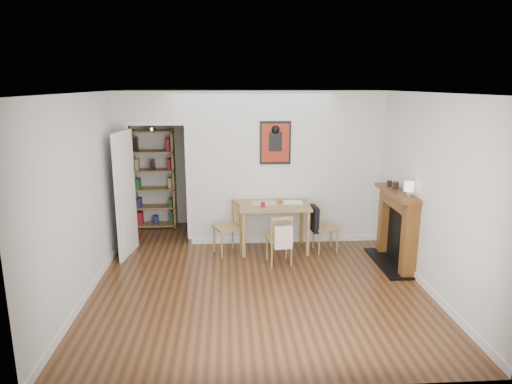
{
  "coord_description": "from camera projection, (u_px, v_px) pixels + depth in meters",
  "views": [
    {
      "loc": [
        -0.4,
        -6.2,
        2.71
      ],
      "look_at": [
        0.03,
        0.6,
        1.09
      ],
      "focal_mm": 32.0,
      "sensor_mm": 36.0,
      "label": 1
    }
  ],
  "objects": [
    {
      "name": "red_glass",
      "position": [
        263.0,
        204.0,
        7.29
      ],
      "size": [
        0.06,
        0.06,
        0.08
      ],
      "primitive_type": "cylinder",
      "color": "maroon",
      "rests_on": "dining_table"
    },
    {
      "name": "ground",
      "position": [
        257.0,
        274.0,
        6.67
      ],
      "size": [
        5.2,
        5.2,
        0.0
      ],
      "primitive_type": "plane",
      "color": "brown",
      "rests_on": "ground"
    },
    {
      "name": "notebook",
      "position": [
        293.0,
        202.0,
        7.56
      ],
      "size": [
        0.33,
        0.25,
        0.02
      ],
      "primitive_type": "cube",
      "rotation": [
        0.0,
        0.0,
        -0.06
      ],
      "color": "white",
      "rests_on": "dining_table"
    },
    {
      "name": "orange_fruit",
      "position": [
        281.0,
        200.0,
        7.59
      ],
      "size": [
        0.07,
        0.07,
        0.07
      ],
      "primitive_type": "sphere",
      "color": "#DC510B",
      "rests_on": "dining_table"
    },
    {
      "name": "mantel_lamp",
      "position": [
        409.0,
        187.0,
        6.38
      ],
      "size": [
        0.14,
        0.14,
        0.22
      ],
      "color": "silver",
      "rests_on": "fireplace"
    },
    {
      "name": "chair_right",
      "position": [
        325.0,
        227.0,
        7.5
      ],
      "size": [
        0.5,
        0.45,
        0.8
      ],
      "color": "olive",
      "rests_on": "ground"
    },
    {
      "name": "chair_left",
      "position": [
        227.0,
        228.0,
        7.39
      ],
      "size": [
        0.56,
        0.56,
        0.86
      ],
      "color": "olive",
      "rests_on": "ground"
    },
    {
      "name": "bookshelf",
      "position": [
        154.0,
        180.0,
        8.67
      ],
      "size": [
        0.79,
        0.32,
        1.89
      ],
      "color": "olive",
      "rests_on": "ground"
    },
    {
      "name": "ceramic_jar_b",
      "position": [
        389.0,
        183.0,
        7.05
      ],
      "size": [
        0.07,
        0.07,
        0.09
      ],
      "primitive_type": "cylinder",
      "color": "black",
      "rests_on": "fireplace"
    },
    {
      "name": "chair_front",
      "position": [
        279.0,
        239.0,
        6.96
      ],
      "size": [
        0.45,
        0.49,
        0.79
      ],
      "color": "olive",
      "rests_on": "ground"
    },
    {
      "name": "room_shell",
      "position": [
        257.0,
        170.0,
        7.68
      ],
      "size": [
        5.2,
        5.2,
        5.2
      ],
      "color": "silver",
      "rests_on": "ground"
    },
    {
      "name": "ceramic_jar_a",
      "position": [
        395.0,
        185.0,
        6.88
      ],
      "size": [
        0.09,
        0.09,
        0.11
      ],
      "primitive_type": "cylinder",
      "color": "black",
      "rests_on": "fireplace"
    },
    {
      "name": "placemat",
      "position": [
        264.0,
        203.0,
        7.53
      ],
      "size": [
        0.43,
        0.34,
        0.0
      ],
      "primitive_type": "cube",
      "rotation": [
        0.0,
        0.0,
        0.09
      ],
      "color": "beige",
      "rests_on": "dining_table"
    },
    {
      "name": "dining_table",
      "position": [
        274.0,
        210.0,
        7.47
      ],
      "size": [
        1.15,
        0.73,
        0.79
      ],
      "color": "olive",
      "rests_on": "ground"
    },
    {
      "name": "fireplace",
      "position": [
        397.0,
        226.0,
        6.9
      ],
      "size": [
        0.45,
        1.25,
        1.16
      ],
      "color": "brown",
      "rests_on": "ground"
    }
  ]
}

